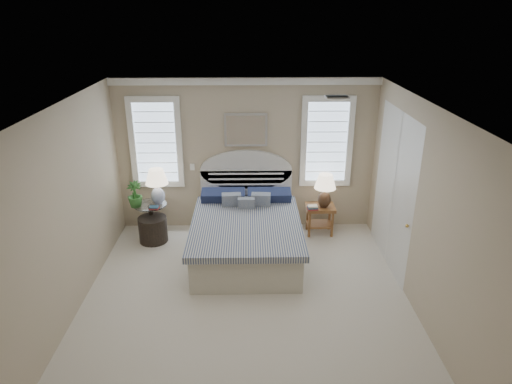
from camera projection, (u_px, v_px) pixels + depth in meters
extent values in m
cube|color=beige|center=(246.00, 306.00, 6.18)|extent=(4.50, 5.00, 0.01)
cube|color=silver|center=(244.00, 108.00, 5.16)|extent=(4.50, 5.00, 0.01)
cube|color=tan|center=(246.00, 156.00, 7.99)|extent=(4.50, 0.02, 2.70)
cube|color=tan|center=(64.00, 218.00, 5.64)|extent=(0.02, 5.00, 2.70)
cube|color=tan|center=(425.00, 215.00, 5.71)|extent=(0.02, 5.00, 2.70)
cube|color=white|center=(245.00, 81.00, 7.46)|extent=(4.50, 0.08, 0.12)
cube|color=#B2B2B2|center=(337.00, 97.00, 5.93)|extent=(0.30, 0.20, 0.02)
cube|color=white|center=(192.00, 167.00, 8.03)|extent=(0.08, 0.01, 0.12)
cube|color=#ABC0D9|center=(156.00, 143.00, 7.85)|extent=(0.90, 0.06, 1.60)
cube|color=#ABC0D9|center=(327.00, 142.00, 7.90)|extent=(0.90, 0.06, 1.60)
cube|color=silver|center=(246.00, 130.00, 7.77)|extent=(0.74, 0.04, 0.58)
cube|color=silver|center=(393.00, 190.00, 6.87)|extent=(0.02, 1.80, 2.40)
cube|color=beige|center=(246.00, 242.00, 7.31)|extent=(1.60, 2.10, 0.55)
cube|color=navy|center=(246.00, 225.00, 7.14)|extent=(1.72, 2.15, 0.10)
cube|color=silver|center=(246.00, 199.00, 8.23)|extent=(1.62, 0.08, 1.10)
cube|color=#1C2546|center=(223.00, 196.00, 7.90)|extent=(0.75, 0.31, 0.23)
cube|color=#1C2546|center=(269.00, 196.00, 7.91)|extent=(0.75, 0.31, 0.23)
cube|color=#374F7D|center=(231.00, 202.00, 7.70)|extent=(0.33, 0.20, 0.34)
cube|color=#374F7D|center=(261.00, 202.00, 7.70)|extent=(0.33, 0.20, 0.34)
cube|color=#374F7D|center=(246.00, 205.00, 7.61)|extent=(0.28, 0.14, 0.29)
cylinder|color=black|center=(153.00, 236.00, 8.05)|extent=(0.32, 0.32, 0.03)
cylinder|color=black|center=(152.00, 221.00, 7.94)|extent=(0.08, 0.08, 0.60)
cylinder|color=silver|center=(150.00, 205.00, 7.82)|extent=(0.56, 0.56, 0.02)
cube|color=brown|center=(320.00, 207.00, 8.00)|extent=(0.50, 0.40, 0.06)
cube|color=brown|center=(319.00, 224.00, 8.12)|extent=(0.44, 0.34, 0.03)
cube|color=brown|center=(309.00, 225.00, 7.96)|extent=(0.04, 0.04, 0.47)
cube|color=brown|center=(307.00, 218.00, 8.24)|extent=(0.04, 0.04, 0.47)
cube|color=brown|center=(332.00, 225.00, 7.97)|extent=(0.04, 0.04, 0.47)
cube|color=brown|center=(329.00, 217.00, 8.24)|extent=(0.04, 0.04, 0.47)
cylinder|color=black|center=(153.00, 229.00, 7.83)|extent=(0.64, 0.64, 0.44)
cylinder|color=white|center=(159.00, 202.00, 7.84)|extent=(0.16, 0.16, 0.03)
ellipsoid|color=white|center=(158.00, 196.00, 7.80)|extent=(0.29, 0.29, 0.29)
cylinder|color=gold|center=(157.00, 186.00, 7.73)|extent=(0.04, 0.04, 0.11)
cylinder|color=black|center=(324.00, 206.00, 7.95)|extent=(0.12, 0.12, 0.03)
ellipsoid|color=black|center=(324.00, 200.00, 7.91)|extent=(0.23, 0.23, 0.28)
cylinder|color=gold|center=(325.00, 190.00, 7.84)|extent=(0.03, 0.03, 0.10)
imported|color=#2B6C2D|center=(135.00, 194.00, 7.64)|extent=(0.26, 0.26, 0.44)
cube|color=maroon|center=(154.00, 208.00, 7.63)|extent=(0.17, 0.13, 0.02)
cube|color=navy|center=(154.00, 207.00, 7.62)|extent=(0.16, 0.12, 0.02)
cube|color=maroon|center=(313.00, 209.00, 7.85)|extent=(0.18, 0.13, 0.02)
cube|color=navy|center=(313.00, 208.00, 7.84)|extent=(0.17, 0.12, 0.02)
cube|color=beige|center=(313.00, 206.00, 7.83)|extent=(0.16, 0.12, 0.02)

